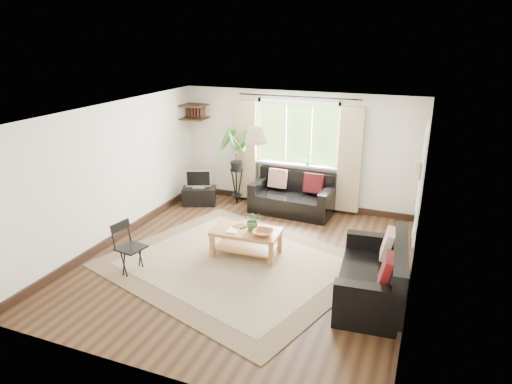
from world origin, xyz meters
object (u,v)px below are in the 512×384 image
at_px(coffee_table, 246,243).
at_px(tv_stand, 199,196).
at_px(palm_stand, 236,167).
at_px(folding_chair, 131,249).
at_px(sofa_right, 372,272).
at_px(sofa_back, 292,195).

distance_m(coffee_table, tv_stand, 2.60).
xyz_separation_m(palm_stand, folding_chair, (-0.27, -3.35, -0.42)).
xyz_separation_m(coffee_table, palm_stand, (-1.14, 2.19, 0.59)).
relative_size(sofa_right, palm_stand, 1.05).
height_order(sofa_right, palm_stand, palm_stand).
height_order(coffee_table, palm_stand, palm_stand).
xyz_separation_m(coffee_table, folding_chair, (-1.41, -1.17, 0.17)).
bearing_deg(coffee_table, sofa_right, -14.85).
relative_size(sofa_back, tv_stand, 2.35).
bearing_deg(coffee_table, palm_stand, 117.45).
bearing_deg(folding_chair, coffee_table, -41.06).
bearing_deg(sofa_right, coffee_table, -109.71).
relative_size(sofa_back, palm_stand, 1.00).
bearing_deg(sofa_right, tv_stand, -125.85).
bearing_deg(sofa_back, folding_chair, -112.15).
relative_size(sofa_right, folding_chair, 2.16).
height_order(sofa_right, folding_chair, sofa_right).
xyz_separation_m(tv_stand, folding_chair, (0.45, -2.98, 0.21)).
bearing_deg(sofa_back, sofa_right, -50.33).
distance_m(palm_stand, folding_chair, 3.39).
distance_m(sofa_back, sofa_right, 3.30).
bearing_deg(tv_stand, coffee_table, -66.68).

